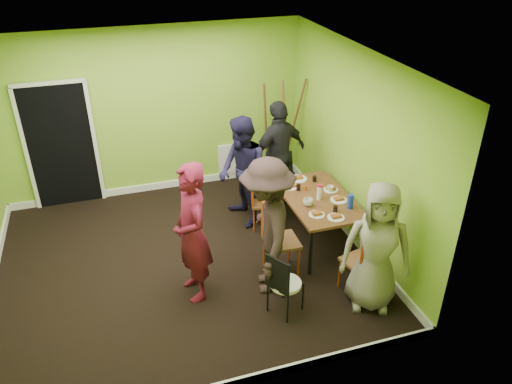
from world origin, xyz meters
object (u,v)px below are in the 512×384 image
at_px(chair_bentwood, 283,282).
at_px(thermos, 319,193).
at_px(chair_left_near, 275,236).
at_px(dining_table, 318,201).
at_px(easel, 281,133).
at_px(person_left_far, 243,173).
at_px(chair_left_far, 259,197).
at_px(person_standing, 192,233).
at_px(person_left_near, 267,227).
at_px(chair_front_end, 365,259).
at_px(chair_back_end, 282,170).
at_px(orange_bottle, 306,188).
at_px(person_back_end, 279,154).
at_px(person_front_end, 377,248).
at_px(blue_bottle, 351,201).

xyz_separation_m(chair_bentwood, thermos, (0.99, 1.23, 0.37)).
bearing_deg(chair_left_near, dining_table, 123.34).
height_order(easel, person_left_far, easel).
bearing_deg(easel, chair_left_far, -122.73).
bearing_deg(person_standing, easel, 132.91).
bearing_deg(chair_left_far, person_left_near, 1.21).
height_order(chair_left_far, chair_front_end, chair_front_end).
distance_m(chair_back_end, orange_bottle, 0.90).
distance_m(chair_left_far, chair_front_end, 2.03).
height_order(chair_left_far, person_left_far, person_left_far).
xyz_separation_m(easel, thermos, (-0.15, -1.96, -0.09)).
xyz_separation_m(person_standing, person_back_end, (1.78, 1.84, -0.03)).
bearing_deg(chair_back_end, orange_bottle, 81.14).
height_order(orange_bottle, person_left_near, person_left_near).
distance_m(chair_back_end, person_front_end, 2.59).
height_order(blue_bottle, person_left_far, person_left_far).
bearing_deg(person_left_near, thermos, 137.44).
distance_m(chair_left_far, blue_bottle, 1.46).
relative_size(chair_left_near, orange_bottle, 14.13).
xyz_separation_m(easel, blue_bottle, (0.15, -2.31, -0.09)).
distance_m(chair_front_end, person_front_end, 0.36).
relative_size(chair_bentwood, person_standing, 0.48).
distance_m(blue_bottle, person_left_far, 1.71).
xyz_separation_m(chair_front_end, easel, (0.05, 3.15, 0.41)).
bearing_deg(chair_left_near, chair_back_end, 158.74).
xyz_separation_m(person_standing, person_left_near, (0.91, -0.15, -0.00)).
xyz_separation_m(chair_bentwood, person_standing, (-0.92, 0.69, 0.43)).
distance_m(chair_left_near, blue_bottle, 1.15).
bearing_deg(chair_back_end, person_standing, 32.45).
bearing_deg(person_back_end, person_left_near, 46.54).
bearing_deg(person_back_end, person_front_end, 75.50).
distance_m(dining_table, person_left_far, 1.23).
distance_m(chair_front_end, easel, 3.18).
height_order(dining_table, orange_bottle, orange_bottle).
distance_m(easel, person_left_near, 2.89).
bearing_deg(thermos, easel, 85.60).
xyz_separation_m(orange_bottle, person_left_near, (-0.93, -0.97, 0.13)).
bearing_deg(chair_bentwood, chair_back_end, 128.40).
relative_size(chair_back_end, thermos, 4.69).
bearing_deg(person_left_far, chair_left_far, 33.49).
xyz_separation_m(chair_left_near, person_left_near, (-0.19, -0.22, 0.32)).
height_order(thermos, person_left_far, person_left_far).
distance_m(orange_bottle, person_left_near, 1.35).
height_order(chair_back_end, person_left_far, person_left_far).
distance_m(person_left_far, person_back_end, 0.83).
bearing_deg(orange_bottle, dining_table, -69.54).
bearing_deg(person_left_far, orange_bottle, 42.97).
distance_m(blue_bottle, person_front_end, 1.05).
distance_m(chair_back_end, person_back_end, 0.26).
xyz_separation_m(thermos, blue_bottle, (0.30, -0.35, 0.00)).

